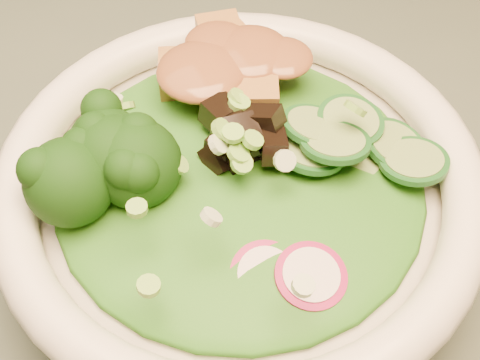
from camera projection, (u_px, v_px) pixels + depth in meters
name	position (u px, v px, depth m)	size (l,w,h in m)	color
dining_table	(186.00, 330.00, 0.54)	(1.20, 0.80, 0.75)	black
salad_bowl	(240.00, 201.00, 0.42)	(0.30, 0.30, 0.08)	white
lettuce_bed	(240.00, 179.00, 0.40)	(0.23, 0.23, 0.03)	#185B13
broccoli_florets	(121.00, 178.00, 0.38)	(0.09, 0.08, 0.05)	black
radish_slices	(269.00, 279.00, 0.36)	(0.12, 0.04, 0.02)	#930B43
cucumber_slices	(359.00, 151.00, 0.40)	(0.08, 0.08, 0.04)	#86AD60
mushroom_heap	(236.00, 145.00, 0.40)	(0.08, 0.08, 0.04)	black
tofu_cubes	(225.00, 82.00, 0.44)	(0.10, 0.07, 0.04)	#A26136
peanut_sauce	(225.00, 66.00, 0.42)	(0.08, 0.06, 0.02)	brown
scallion_garnish	(240.00, 150.00, 0.38)	(0.21, 0.21, 0.03)	#7CBD43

